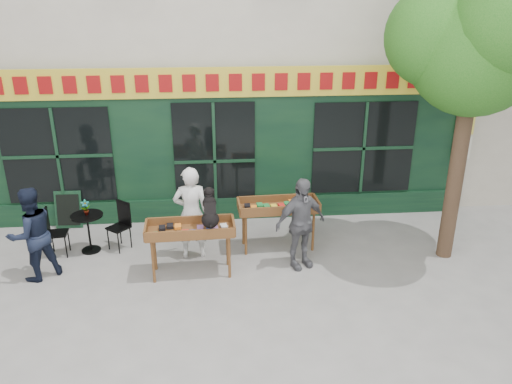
% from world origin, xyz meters
% --- Properties ---
extents(ground, '(80.00, 80.00, 0.00)m').
position_xyz_m(ground, '(0.00, 0.00, 0.00)').
color(ground, slate).
rests_on(ground, ground).
extents(street_tree, '(3.05, 2.90, 5.60)m').
position_xyz_m(street_tree, '(4.34, 0.36, 4.11)').
color(street_tree, '#382619').
rests_on(street_tree, ground).
extents(book_cart_center, '(1.52, 0.67, 0.99)m').
position_xyz_m(book_cart_center, '(-0.46, 0.04, 0.82)').
color(book_cart_center, brown).
rests_on(book_cart_center, ground).
extents(dog, '(0.36, 0.61, 0.60)m').
position_xyz_m(dog, '(-0.11, -0.01, 1.29)').
color(dog, black).
rests_on(dog, book_cart_center).
extents(woman, '(0.66, 0.45, 1.78)m').
position_xyz_m(woman, '(-0.46, 0.69, 0.89)').
color(woman, silver).
rests_on(woman, ground).
extents(book_cart_right, '(1.52, 0.68, 0.99)m').
position_xyz_m(book_cart_right, '(1.18, 0.89, 0.82)').
color(book_cart_right, brown).
rests_on(book_cart_right, ground).
extents(man_right, '(1.08, 0.76, 1.70)m').
position_xyz_m(man_right, '(1.48, 0.14, 0.85)').
color(man_right, '#515155').
rests_on(man_right, ground).
extents(bistro_table, '(0.60, 0.60, 0.76)m').
position_xyz_m(bistro_table, '(-2.45, 1.05, 0.54)').
color(bistro_table, black).
rests_on(bistro_table, ground).
extents(bistro_chair_left, '(0.39, 0.39, 0.95)m').
position_xyz_m(bistro_chair_left, '(-3.09, 0.95, 0.56)').
color(bistro_chair_left, black).
rests_on(bistro_chair_left, ground).
extents(bistro_chair_right, '(0.51, 0.51, 0.95)m').
position_xyz_m(bistro_chair_right, '(-1.84, 1.17, 0.56)').
color(bistro_chair_right, black).
rests_on(bistro_chair_right, ground).
extents(potted_plant, '(0.19, 0.15, 0.30)m').
position_xyz_m(potted_plant, '(-2.45, 1.05, 0.92)').
color(potted_plant, gray).
rests_on(potted_plant, bistro_table).
extents(man_left, '(1.03, 1.01, 1.68)m').
position_xyz_m(man_left, '(-3.15, 0.15, 0.84)').
color(man_left, black).
rests_on(man_left, ground).
extents(chalkboard, '(0.56, 0.21, 0.79)m').
position_xyz_m(chalkboard, '(-3.12, 2.19, 0.40)').
color(chalkboard, black).
rests_on(chalkboard, ground).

